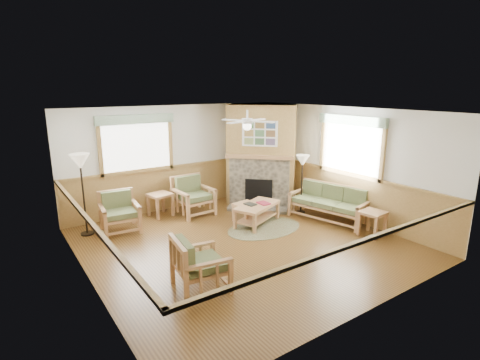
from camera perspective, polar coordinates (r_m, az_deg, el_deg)
floor at (r=7.88m, az=0.50°, el=-9.62°), size 6.00×6.00×0.01m
ceiling at (r=7.22m, az=0.54°, el=10.43°), size 6.00×6.00×0.01m
wall_back at (r=9.98m, az=-9.43°, el=3.45°), size 6.00×0.02×2.70m
wall_front at (r=5.37m, az=19.34°, el=-6.46°), size 6.00×0.02×2.70m
wall_left at (r=6.28m, az=-22.57°, el=-3.80°), size 0.02×6.00×2.70m
wall_right at (r=9.44m, az=15.62°, el=2.50°), size 0.02×6.00×2.70m
wainscot at (r=7.67m, az=0.50°, el=-5.82°), size 6.00×6.00×1.10m
fireplace at (r=10.24m, az=3.33°, el=3.88°), size 3.11×3.11×2.70m
window_back at (r=9.39m, az=-15.78°, el=9.72°), size 1.90×0.16×1.50m
window_right at (r=9.13m, az=16.91°, el=9.53°), size 0.16×1.90×1.50m
ceiling_fan at (r=7.64m, az=1.10°, el=10.33°), size 1.59×1.59×0.36m
sofa at (r=9.29m, az=13.31°, el=-3.46°), size 1.96×1.19×0.84m
armchair_back_left at (r=8.74m, az=-17.87°, el=-4.74°), size 0.87×0.87×0.89m
armchair_back_right at (r=9.50m, az=-7.09°, el=-2.42°), size 0.90×0.90×0.96m
armchair_left at (r=6.09m, az=-6.04°, el=-12.53°), size 0.89×0.89×0.88m
coffee_table at (r=8.84m, az=2.61°, el=-5.21°), size 1.35×1.03×0.48m
end_table_chairs at (r=9.55m, az=-12.02°, el=-3.71°), size 0.60×0.58×0.58m
end_table_sofa at (r=8.65m, az=19.48°, el=-6.25°), size 0.55×0.53×0.55m
footstool at (r=8.99m, az=1.00°, el=-4.99°), size 0.58×0.58×0.45m
braided_rug at (r=8.65m, az=3.72°, el=-7.32°), size 2.02×2.02×0.01m
floor_lamp_left at (r=8.69m, az=-22.75°, el=-2.10°), size 0.52×0.52×1.81m
floor_lamp_right at (r=9.59m, az=9.37°, el=-0.63°), size 0.39×0.39×1.51m
book_red at (r=8.81m, az=3.61°, el=-3.44°), size 0.23×0.31×0.03m
book_dark at (r=8.73m, az=1.57°, el=-3.62°), size 0.24×0.30×0.02m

